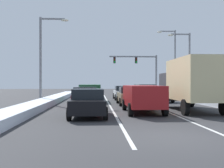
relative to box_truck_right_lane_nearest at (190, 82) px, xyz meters
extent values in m
plane|color=#333335|center=(-3.35, 4.87, -1.90)|extent=(120.00, 120.00, 0.00)
cube|color=silver|center=(-1.65, 8.18, -1.90)|extent=(0.14, 36.39, 0.01)
cube|color=silver|center=(-5.05, 8.18, -1.90)|extent=(0.14, 36.39, 0.01)
cube|color=silver|center=(3.65, 8.18, -1.59)|extent=(1.96, 36.39, 0.61)
cube|color=silver|center=(-10.35, 8.18, -1.66)|extent=(1.58, 36.39, 0.47)
cube|color=#38383D|center=(0.00, 2.68, -0.34)|extent=(2.35, 2.20, 2.00)
cube|color=#D1C18C|center=(0.00, -0.92, 0.16)|extent=(2.35, 5.00, 2.60)
cylinder|color=black|center=(-1.12, 2.98, -1.44)|extent=(0.28, 0.92, 0.92)
cylinder|color=black|center=(1.13, 2.98, -1.44)|extent=(0.28, 0.92, 0.92)
cylinder|color=black|center=(-1.12, -2.42, -1.44)|extent=(0.28, 0.92, 0.92)
cylinder|color=black|center=(1.13, -2.42, -1.44)|extent=(0.28, 0.92, 0.92)
cube|color=#B7BABF|center=(0.01, 8.75, -1.27)|extent=(1.82, 4.50, 0.70)
cube|color=black|center=(0.01, 8.60, -0.67)|extent=(1.64, 2.20, 0.55)
cube|color=red|center=(-0.69, 6.55, -1.15)|extent=(0.24, 0.08, 0.14)
cube|color=red|center=(0.70, 6.55, -1.15)|extent=(0.24, 0.08, 0.14)
cylinder|color=black|center=(-0.88, 10.30, -1.57)|extent=(0.22, 0.66, 0.66)
cylinder|color=black|center=(0.90, 10.30, -1.57)|extent=(0.22, 0.66, 0.66)
cylinder|color=black|center=(-0.88, 7.20, -1.57)|extent=(0.22, 0.66, 0.66)
cylinder|color=black|center=(0.90, 7.20, -1.57)|extent=(0.22, 0.66, 0.66)
cube|color=slate|center=(-0.19, 15.93, -0.86)|extent=(1.95, 4.90, 1.25)
cube|color=black|center=(-0.19, 13.52, -0.58)|extent=(1.56, 0.06, 0.55)
cube|color=red|center=(-0.97, 13.53, -0.96)|extent=(0.20, 0.08, 0.28)
cube|color=red|center=(0.59, 13.53, -0.96)|extent=(0.20, 0.08, 0.28)
cylinder|color=black|center=(-1.14, 17.63, -1.53)|extent=(0.25, 0.74, 0.74)
cylinder|color=black|center=(0.77, 17.63, -1.53)|extent=(0.25, 0.74, 0.74)
cylinder|color=black|center=(-1.14, 14.23, -1.53)|extent=(0.25, 0.74, 0.74)
cylinder|color=black|center=(0.77, 14.23, -1.53)|extent=(0.25, 0.74, 0.74)
cube|color=maroon|center=(-3.29, -0.92, -0.86)|extent=(1.95, 4.90, 1.25)
cube|color=black|center=(-3.29, -3.33, -0.58)|extent=(1.56, 0.06, 0.55)
cube|color=red|center=(-4.07, -3.32, -0.96)|extent=(0.20, 0.08, 0.28)
cube|color=red|center=(-2.51, -3.32, -0.96)|extent=(0.20, 0.08, 0.28)
cylinder|color=black|center=(-4.25, 0.78, -1.53)|extent=(0.25, 0.74, 0.74)
cylinder|color=black|center=(-2.34, 0.78, -1.53)|extent=(0.25, 0.74, 0.74)
cylinder|color=black|center=(-4.25, -2.62, -1.53)|extent=(0.25, 0.74, 0.74)
cylinder|color=black|center=(-2.34, -2.62, -1.53)|extent=(0.25, 0.74, 0.74)
cube|color=#937F60|center=(-3.34, 5.33, -1.27)|extent=(1.82, 4.50, 0.70)
cube|color=black|center=(-3.34, 5.18, -0.67)|extent=(1.64, 2.20, 0.55)
cube|color=red|center=(-4.03, 3.13, -1.15)|extent=(0.24, 0.08, 0.14)
cube|color=red|center=(-2.65, 3.13, -1.15)|extent=(0.24, 0.08, 0.14)
cylinder|color=black|center=(-4.23, 6.88, -1.57)|extent=(0.22, 0.66, 0.66)
cylinder|color=black|center=(-2.45, 6.88, -1.57)|extent=(0.22, 0.66, 0.66)
cylinder|color=black|center=(-4.23, 3.78, -1.57)|extent=(0.22, 0.66, 0.66)
cylinder|color=black|center=(-2.45, 3.78, -1.57)|extent=(0.22, 0.66, 0.66)
cube|color=silver|center=(-3.24, 12.31, -1.27)|extent=(1.82, 4.50, 0.70)
cube|color=black|center=(-3.24, 12.16, -0.67)|extent=(1.64, 2.20, 0.55)
cube|color=red|center=(-3.93, 10.11, -1.15)|extent=(0.24, 0.08, 0.14)
cube|color=red|center=(-2.55, 10.11, -1.15)|extent=(0.24, 0.08, 0.14)
cylinder|color=black|center=(-4.13, 13.86, -1.57)|extent=(0.22, 0.66, 0.66)
cylinder|color=black|center=(-2.35, 13.86, -1.57)|extent=(0.22, 0.66, 0.66)
cylinder|color=black|center=(-4.13, 10.76, -1.57)|extent=(0.22, 0.66, 0.66)
cylinder|color=black|center=(-2.35, 10.76, -1.57)|extent=(0.22, 0.66, 0.66)
cube|color=black|center=(-6.56, -2.54, -1.27)|extent=(1.82, 4.50, 0.70)
cube|color=black|center=(-6.56, -2.69, -0.67)|extent=(1.64, 2.20, 0.55)
cube|color=red|center=(-7.25, -4.74, -1.15)|extent=(0.24, 0.08, 0.14)
cube|color=red|center=(-5.87, -4.74, -1.15)|extent=(0.24, 0.08, 0.14)
cylinder|color=black|center=(-7.45, -0.99, -1.57)|extent=(0.22, 0.66, 0.66)
cylinder|color=black|center=(-5.67, -0.99, -1.57)|extent=(0.22, 0.66, 0.66)
cylinder|color=black|center=(-7.45, -4.09, -1.57)|extent=(0.22, 0.66, 0.66)
cylinder|color=black|center=(-5.67, -4.09, -1.57)|extent=(0.22, 0.66, 0.66)
cube|color=maroon|center=(-6.98, 3.42, -1.27)|extent=(1.82, 4.50, 0.70)
cube|color=black|center=(-6.98, 3.27, -0.67)|extent=(1.64, 2.20, 0.55)
cube|color=red|center=(-7.67, 1.22, -1.15)|extent=(0.24, 0.08, 0.14)
cube|color=red|center=(-6.29, 1.22, -1.15)|extent=(0.24, 0.08, 0.14)
cylinder|color=black|center=(-7.87, 4.97, -1.57)|extent=(0.22, 0.66, 0.66)
cylinder|color=black|center=(-6.09, 4.97, -1.57)|extent=(0.22, 0.66, 0.66)
cylinder|color=black|center=(-7.87, 1.87, -1.57)|extent=(0.22, 0.66, 0.66)
cylinder|color=black|center=(-6.09, 1.87, -1.57)|extent=(0.22, 0.66, 0.66)
cube|color=#1E5633|center=(-6.74, 9.16, -0.86)|extent=(1.95, 4.90, 1.25)
cube|color=black|center=(-6.74, 6.75, -0.58)|extent=(1.56, 0.06, 0.55)
cube|color=red|center=(-7.52, 6.76, -0.96)|extent=(0.20, 0.08, 0.28)
cube|color=red|center=(-5.96, 6.76, -0.96)|extent=(0.20, 0.08, 0.28)
cylinder|color=black|center=(-7.69, 10.86, -1.53)|extent=(0.25, 0.74, 0.74)
cylinder|color=black|center=(-5.78, 10.86, -1.53)|extent=(0.25, 0.74, 0.74)
cylinder|color=black|center=(-7.69, 7.46, -1.53)|extent=(0.25, 0.74, 0.74)
cylinder|color=black|center=(-5.78, 7.46, -1.53)|extent=(0.25, 0.74, 0.74)
cylinder|color=slate|center=(3.25, 24.72, 1.20)|extent=(0.28, 0.28, 6.20)
cube|color=slate|center=(-0.45, 24.72, 4.05)|extent=(7.40, 0.20, 0.20)
cube|color=black|center=(0.05, 24.72, 3.47)|extent=(0.34, 0.34, 0.95)
sphere|color=#4C0A0A|center=(0.05, 24.54, 3.76)|extent=(0.22, 0.22, 0.22)
sphere|color=#593F0C|center=(0.05, 24.54, 3.47)|extent=(0.22, 0.22, 0.22)
sphere|color=green|center=(0.05, 24.54, 3.19)|extent=(0.22, 0.22, 0.22)
cube|color=black|center=(-3.35, 24.72, 3.47)|extent=(0.34, 0.34, 0.95)
sphere|color=#4C0A0A|center=(-3.35, 24.54, 3.76)|extent=(0.22, 0.22, 0.22)
sphere|color=#593F0C|center=(-3.35, 24.54, 3.47)|extent=(0.22, 0.22, 0.22)
sphere|color=green|center=(-3.35, 24.54, 3.19)|extent=(0.22, 0.22, 0.22)
cylinder|color=gray|center=(4.55, 13.14, 1.88)|extent=(0.22, 0.22, 7.57)
cube|color=gray|center=(3.45, 13.14, 5.52)|extent=(2.20, 0.14, 0.14)
ellipsoid|color=#EAE5C6|center=(2.35, 13.14, 5.42)|extent=(0.70, 0.36, 0.24)
cylinder|color=gray|center=(4.80, 19.76, 2.68)|extent=(0.22, 0.22, 9.17)
cube|color=gray|center=(3.70, 19.76, 7.12)|extent=(2.20, 0.14, 0.14)
ellipsoid|color=#EAE5C6|center=(2.60, 19.76, 7.02)|extent=(0.70, 0.36, 0.24)
cylinder|color=gray|center=(-11.23, 7.56, 2.01)|extent=(0.22, 0.22, 7.83)
cube|color=gray|center=(-10.13, 7.56, 5.78)|extent=(2.20, 0.14, 0.14)
ellipsoid|color=#EAE5C6|center=(-9.03, 7.56, 5.68)|extent=(0.70, 0.36, 0.24)
camera|label=1|loc=(-6.09, -17.35, -0.06)|focal=43.32mm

